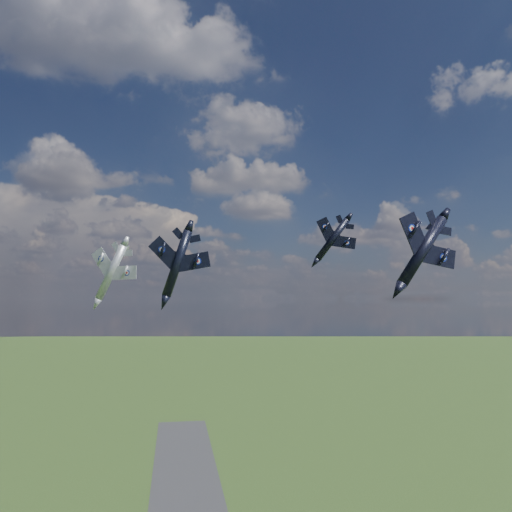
{
  "coord_description": "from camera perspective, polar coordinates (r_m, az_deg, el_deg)",
  "views": [
    {
      "loc": [
        -5.99,
        -66.06,
        74.93
      ],
      "look_at": [
        7.75,
        17.38,
        82.23
      ],
      "focal_mm": 35.0,
      "sensor_mm": 36.0,
      "label": 1
    }
  ],
  "objects": [
    {
      "name": "jet_right_navy",
      "position": [
        74.46,
        18.48,
        0.56
      ],
      "size": [
        14.2,
        18.23,
        9.85
      ],
      "primitive_type": null,
      "rotation": [
        0.0,
        0.65,
        0.18
      ],
      "color": "black"
    },
    {
      "name": "jet_left_silver",
      "position": [
        95.65,
        -16.22,
        -1.77
      ],
      "size": [
        16.08,
        18.15,
        7.58
      ],
      "primitive_type": null,
      "rotation": [
        0.0,
        0.46,
        -0.41
      ],
      "color": "#A3A4AE"
    },
    {
      "name": "jet_lead_navy",
      "position": [
        78.25,
        -8.99,
        -0.81
      ],
      "size": [
        12.82,
        16.01,
        6.1
      ],
      "primitive_type": null,
      "rotation": [
        0.0,
        0.31,
        -0.14
      ],
      "color": "black"
    },
    {
      "name": "jet_high_navy",
      "position": [
        101.06,
        8.72,
        1.89
      ],
      "size": [
        12.58,
        15.54,
        8.12
      ],
      "primitive_type": null,
      "rotation": [
        0.0,
        0.64,
        -0.25
      ],
      "color": "black"
    }
  ]
}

